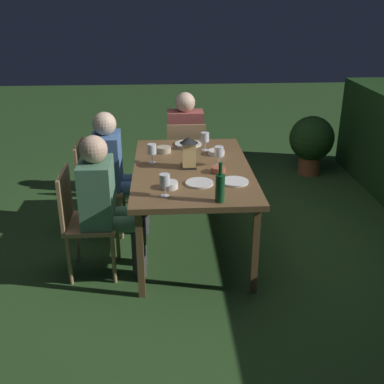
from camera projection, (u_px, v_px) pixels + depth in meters
ground_plane at (192, 246)px, 4.24m from camera, size 16.00×16.00×0.00m
dining_table at (192, 174)px, 3.97m from camera, size 1.61×0.98×0.75m
chair_side_left_a at (94, 183)px, 4.34m from camera, size 0.42×0.40×0.87m
person_in_blue at (115, 167)px, 4.29m from camera, size 0.38×0.47×1.15m
chair_side_left_b at (82, 218)px, 3.67m from camera, size 0.42×0.40×0.87m
person_in_green at (106, 199)px, 3.62m from camera, size 0.38×0.47×1.15m
chair_head_near at (186, 157)px, 5.02m from camera, size 0.40×0.42×0.87m
person_in_rust at (185, 138)px, 5.14m from camera, size 0.48×0.38×1.15m
lantern_centerpiece at (189, 151)px, 3.89m from camera, size 0.15×0.15×0.27m
green_bottle_on_table at (220, 187)px, 3.26m from camera, size 0.07×0.07×0.29m
wine_glass_a at (205, 138)px, 4.33m from camera, size 0.08×0.08×0.17m
wine_glass_b at (152, 150)px, 4.00m from camera, size 0.08×0.08×0.17m
wine_glass_c at (165, 181)px, 3.35m from camera, size 0.08×0.08×0.17m
wine_glass_d at (219, 152)px, 3.94m from camera, size 0.08×0.08×0.17m
plate_a at (199, 183)px, 3.61m from camera, size 0.22×0.22×0.01m
plate_b at (188, 144)px, 4.52m from camera, size 0.26×0.26×0.01m
plate_c at (235, 182)px, 3.63m from camera, size 0.21×0.21×0.01m
bowl_olives at (216, 152)px, 4.25m from camera, size 0.15×0.15×0.04m
bowl_bread at (164, 149)px, 4.30m from camera, size 0.13×0.13×0.05m
bowl_salad at (218, 169)px, 3.83m from camera, size 0.12×0.12×0.05m
bowl_dip at (170, 185)px, 3.52m from camera, size 0.12×0.12×0.05m
potted_plant_by_hedge at (311, 141)px, 5.76m from camera, size 0.54×0.54×0.73m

